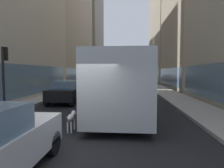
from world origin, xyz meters
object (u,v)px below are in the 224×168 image
object	(u,v)px
transit_bus	(122,79)
car_yellow_taxi	(106,83)
car_grey_wagon	(125,80)
car_white_van	(132,77)
dalmatian_dog	(71,117)
car_black_suv	(68,91)
car_red_coupe	(117,77)
traffic_light_near	(4,68)

from	to	relation	value
transit_bus	car_yellow_taxi	distance (m)	13.08
car_grey_wagon	transit_bus	bearing A→B (deg)	-90.00
transit_bus	car_yellow_taxi	world-z (taller)	transit_bus
car_yellow_taxi	car_grey_wagon	xyz separation A→B (m)	(2.40, 7.91, -0.00)
car_white_van	dalmatian_dog	size ratio (longest dim) A/B	4.16
car_yellow_taxi	car_black_suv	size ratio (longest dim) A/B	1.02
car_yellow_taxi	car_red_coupe	bearing A→B (deg)	90.00
transit_bus	car_white_van	size ratio (longest dim) A/B	2.88
car_black_suv	dalmatian_dog	bearing A→B (deg)	-70.94
transit_bus	dalmatian_dog	xyz separation A→B (m)	(-1.77, -4.73, -1.26)
car_grey_wagon	dalmatian_dog	xyz separation A→B (m)	(-1.77, -25.46, -0.31)
car_white_van	car_yellow_taxi	world-z (taller)	same
car_white_van	traffic_light_near	world-z (taller)	traffic_light_near
car_black_suv	traffic_light_near	bearing A→B (deg)	-117.67
car_white_van	car_yellow_taxi	size ratio (longest dim) A/B	0.92
car_yellow_taxi	car_white_van	bearing A→B (deg)	81.16
transit_bus	car_red_coupe	bearing A→B (deg)	93.69
car_white_van	car_black_suv	distance (m)	37.23
car_black_suv	dalmatian_dog	size ratio (longest dim) A/B	4.42
transit_bus	car_white_van	world-z (taller)	transit_bus
car_red_coupe	dalmatian_dog	distance (m)	41.90
car_grey_wagon	traffic_light_near	size ratio (longest dim) A/B	1.38
car_white_van	dalmatian_dog	bearing A→B (deg)	-94.45
car_red_coupe	dalmatian_dog	size ratio (longest dim) A/B	4.63
car_yellow_taxi	car_black_suv	xyz separation A→B (m)	(-1.60, -11.09, -0.00)
transit_bus	car_red_coupe	xyz separation A→B (m)	(-2.40, 37.17, -0.95)
car_red_coupe	car_grey_wagon	distance (m)	16.61
transit_bus	dalmatian_dog	size ratio (longest dim) A/B	11.98
car_grey_wagon	traffic_light_near	distance (m)	23.85
car_grey_wagon	car_black_suv	bearing A→B (deg)	-101.89
car_red_coupe	car_grey_wagon	size ratio (longest dim) A/B	0.95
car_yellow_taxi	traffic_light_near	distance (m)	15.62
car_yellow_taxi	traffic_light_near	size ratio (longest dim) A/B	1.28
car_black_suv	car_yellow_taxi	bearing A→B (deg)	81.79
car_yellow_taxi	dalmatian_dog	xyz separation A→B (m)	(0.63, -17.55, -0.31)
car_white_van	traffic_light_near	xyz separation A→B (m)	(-7.70, -40.81, 1.62)
traffic_light_near	car_grey_wagon	bearing A→B (deg)	75.15
car_grey_wagon	car_black_suv	xyz separation A→B (m)	(-4.00, -19.00, -0.00)
car_red_coupe	car_yellow_taxi	bearing A→B (deg)	-90.00
car_grey_wagon	traffic_light_near	world-z (taller)	traffic_light_near
car_yellow_taxi	car_grey_wagon	world-z (taller)	same
car_white_van	traffic_light_near	size ratio (longest dim) A/B	1.18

